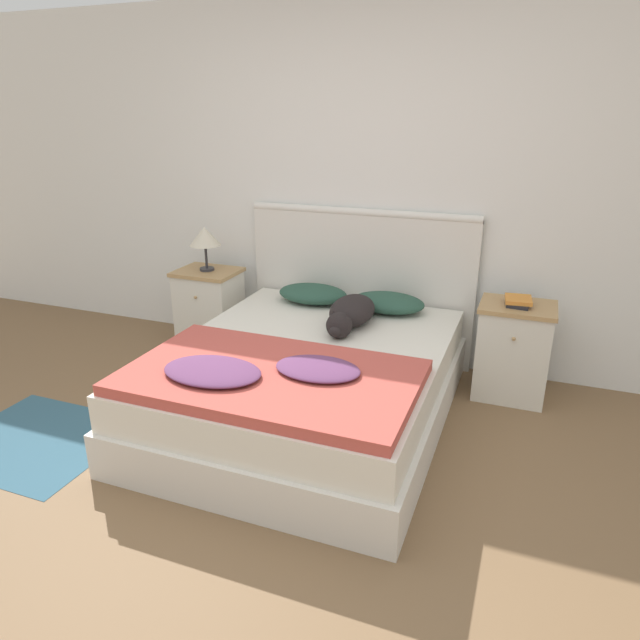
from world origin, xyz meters
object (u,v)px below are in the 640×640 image
nightstand_left (210,309)px  book_stack (519,301)px  table_lamp (205,237)px  nightstand_right (513,351)px  bed (308,383)px  pillow_right (388,303)px  dog (350,313)px  pillow_left (313,294)px

nightstand_left → book_stack: size_ratio=3.08×
nightstand_left → table_lamp: bearing=90.0°
nightstand_right → table_lamp: (-2.29, 0.00, 0.57)m
bed → pillow_right: pillow_right is taller
bed → nightstand_right: size_ratio=3.16×
book_stack → nightstand_right: bearing=63.4°
pillow_right → nightstand_left: bearing=-178.3°
bed → dog: (0.13, 0.43, 0.33)m
pillow_left → dog: 0.55m
dog → book_stack: 1.07m
nightstand_right → table_lamp: table_lamp is taller
pillow_left → table_lamp: bearing=-177.3°
nightstand_right → dog: bearing=-162.4°
pillow_left → nightstand_left: bearing=-177.3°
pillow_right → bed: bearing=-109.7°
pillow_left → dog: size_ratio=0.77×
book_stack → nightstand_left: bearing=179.9°
dog → table_lamp: size_ratio=1.98×
nightstand_left → pillow_left: bearing=2.7°
bed → book_stack: size_ratio=9.72×
nightstand_right → pillow_right: bearing=177.3°
book_stack → pillow_left: bearing=178.2°
nightstand_left → pillow_left: nightstand_left is taller
nightstand_right → book_stack: bearing=-116.6°
nightstand_left → pillow_left: 0.89m
nightstand_left → pillow_right: nightstand_left is taller
nightstand_right → pillow_left: 1.44m
pillow_left → pillow_right: size_ratio=1.00×
table_lamp → pillow_left: bearing=2.7°
dog → table_lamp: bearing=165.7°
pillow_right → dog: bearing=-113.3°
nightstand_left → pillow_left: size_ratio=1.24×
nightstand_left → dog: size_ratio=0.96×
nightstand_left → book_stack: book_stack is taller
pillow_right → book_stack: book_stack is taller
bed → nightstand_left: size_ratio=3.16×
nightstand_right → table_lamp: bearing=180.0°
pillow_left → table_lamp: (-0.86, -0.04, 0.36)m
nightstand_right → pillow_left: size_ratio=1.24×
pillow_left → book_stack: size_ratio=2.48×
bed → pillow_right: 0.89m
pillow_left → dog: bearing=-41.7°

